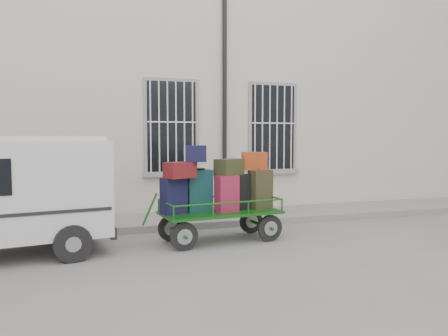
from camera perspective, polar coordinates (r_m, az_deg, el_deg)
The scene contains 4 objects.
ground at distance 8.26m, azimuth -0.06°, elevation -9.89°, with size 80.00×80.00×0.00m, color slate.
building at distance 13.41m, azimuth -7.22°, elevation 8.31°, with size 24.00×5.15×6.00m.
sidewalk at distance 10.32m, azimuth -3.76°, elevation -6.67°, with size 24.00×1.70×0.15m, color slate.
luggage_cart at distance 8.32m, azimuth -0.60°, elevation -3.31°, with size 2.68×1.27×1.84m.
Camera 1 is at (-2.41, -7.65, 1.98)m, focal length 35.00 mm.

